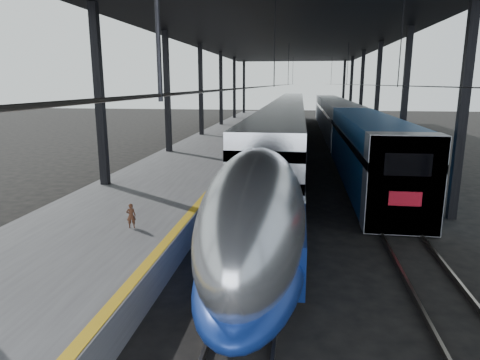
# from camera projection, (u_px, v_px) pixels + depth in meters

# --- Properties ---
(ground) EXTENTS (160.00, 160.00, 0.00)m
(ground) POSITION_uv_depth(u_px,v_px,m) (204.00, 251.00, 14.61)
(ground) COLOR black
(ground) RESTS_ON ground
(platform) EXTENTS (6.00, 80.00, 1.00)m
(platform) POSITION_uv_depth(u_px,v_px,m) (216.00, 148.00, 34.29)
(platform) COLOR #4C4C4F
(platform) RESTS_ON ground
(yellow_strip) EXTENTS (0.30, 80.00, 0.01)m
(yellow_strip) POSITION_uv_depth(u_px,v_px,m) (250.00, 143.00, 33.80)
(yellow_strip) COLOR gold
(yellow_strip) RESTS_ON platform
(rails) EXTENTS (6.52, 80.00, 0.16)m
(rails) POSITION_uv_depth(u_px,v_px,m) (317.00, 156.00, 33.30)
(rails) COLOR slate
(rails) RESTS_ON ground
(canopy) EXTENTS (18.00, 75.00, 9.47)m
(canopy) POSITION_uv_depth(u_px,v_px,m) (286.00, 35.00, 31.66)
(canopy) COLOR black
(canopy) RESTS_ON ground
(tgv_train) EXTENTS (2.81, 65.20, 4.03)m
(tgv_train) POSITION_uv_depth(u_px,v_px,m) (287.00, 126.00, 37.97)
(tgv_train) COLOR #B0B3B8
(tgv_train) RESTS_ON ground
(second_train) EXTENTS (2.76, 56.05, 3.80)m
(second_train) POSITION_uv_depth(u_px,v_px,m) (340.00, 122.00, 41.81)
(second_train) COLOR navy
(second_train) RESTS_ON ground
(child) EXTENTS (0.34, 0.26, 0.82)m
(child) POSITION_uv_depth(u_px,v_px,m) (131.00, 216.00, 13.84)
(child) COLOR #482718
(child) RESTS_ON platform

